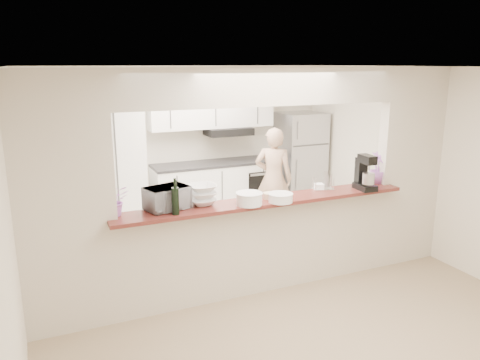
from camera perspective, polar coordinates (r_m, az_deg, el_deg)
floor at (r=5.56m, az=2.82°, el=-13.09°), size 6.00×6.00×0.00m
tile_overlay at (r=6.86m, az=-3.03°, el=-7.64°), size 5.00×2.90×0.01m
partition at (r=5.06m, az=3.02°, el=2.02°), size 5.00×0.15×2.50m
bar_counter at (r=5.32m, az=2.92°, el=-7.58°), size 3.40×0.38×1.09m
kitchen_cabinets at (r=7.59m, az=-7.60°, el=2.05°), size 3.15×0.62×2.25m
refrigerator at (r=8.44m, az=7.31°, el=2.40°), size 0.75×0.70×1.70m
flower_left at (r=4.69m, az=-15.04°, el=-2.42°), size 0.29×0.26×0.31m
wine_bottle_a at (r=4.62m, az=-7.89°, el=-2.48°), size 0.07×0.07×0.37m
wine_bottle_b at (r=4.76m, az=-7.75°, el=-2.24°), size 0.06×0.06×0.31m
toaster_oven at (r=4.80m, az=-8.91°, el=-2.19°), size 0.49×0.40×0.24m
serving_bowls at (r=4.91m, az=-4.60°, el=-1.83°), size 0.29×0.29×0.21m
plate_stack_a at (r=4.91m, az=1.13°, el=-2.29°), size 0.28×0.28×0.13m
plate_stack_b at (r=5.03m, az=4.96°, el=-2.15°), size 0.27×0.27×0.09m
red_bowl at (r=5.16m, az=1.08°, el=-1.85°), size 0.14×0.14×0.07m
tan_bowl at (r=5.15m, az=3.62°, el=-1.92°), size 0.14×0.14×0.07m
utensil_caddy at (r=5.57m, az=10.11°, el=-0.24°), size 0.26×0.20×0.22m
stand_mixer at (r=5.67m, az=15.00°, el=0.71°), size 0.20×0.30×0.42m
flower_right at (r=6.02m, az=16.50°, el=1.45°), size 0.27×0.27×0.39m
person at (r=7.23m, az=4.10°, el=0.08°), size 0.69×0.65×1.59m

